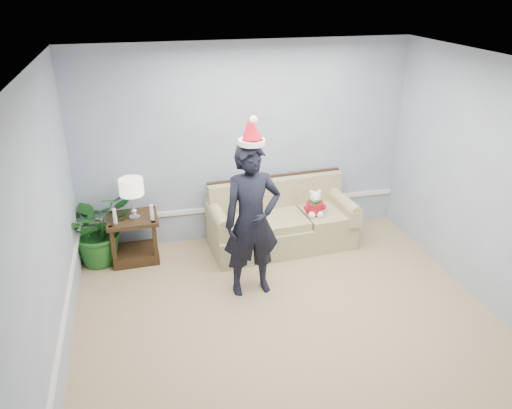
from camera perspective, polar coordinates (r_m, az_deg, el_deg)
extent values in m
cube|color=tan|center=(5.26, 5.08, -15.91)|extent=(4.50, 5.00, 0.02)
cube|color=white|center=(4.07, 6.54, 14.65)|extent=(4.50, 5.00, 0.02)
cube|color=#9BAFC6|center=(6.74, -1.30, 6.89)|extent=(4.50, 0.02, 2.70)
cube|color=#9BAFC6|center=(4.37, -23.67, -5.68)|extent=(0.02, 5.00, 2.70)
cube|color=white|center=(7.05, -1.18, -0.16)|extent=(4.48, 0.03, 0.06)
cube|color=white|center=(4.86, -21.53, -14.89)|extent=(0.03, 4.98, 0.06)
cube|color=#566730|center=(6.87, 2.94, -3.36)|extent=(1.98, 0.95, 0.37)
cube|color=#566730|center=(6.59, -1.89, -2.30)|extent=(0.61, 0.70, 0.11)
cube|color=#566730|center=(6.72, 3.09, -1.74)|extent=(0.61, 0.70, 0.11)
cube|color=#566730|center=(6.90, 7.84, -1.20)|extent=(0.61, 0.70, 0.11)
cube|color=#566730|center=(6.95, 2.29, 1.02)|extent=(1.94, 0.31, 0.51)
cube|color=black|center=(6.90, 2.17, 3.18)|extent=(1.93, 0.18, 0.05)
cube|color=#566730|center=(6.56, -4.41, -1.95)|extent=(0.22, 0.83, 0.22)
cube|color=#566730|center=(7.02, 9.90, -0.39)|extent=(0.22, 0.83, 0.22)
cube|color=#352313|center=(6.54, -13.99, -1.60)|extent=(0.65, 0.55, 0.05)
cube|color=#352313|center=(6.78, -13.54, -5.55)|extent=(0.59, 0.49, 0.14)
cube|color=#352313|center=(6.50, -15.97, -4.85)|extent=(0.05, 0.05, 0.62)
cube|color=#352313|center=(6.49, -11.43, -4.40)|extent=(0.05, 0.05, 0.62)
cube|color=#352313|center=(6.86, -15.92, -3.19)|extent=(0.05, 0.05, 0.62)
cube|color=#352313|center=(6.85, -11.63, -2.77)|extent=(0.05, 0.05, 0.62)
cylinder|color=silver|center=(6.49, -13.70, -1.42)|extent=(0.14, 0.14, 0.03)
sphere|color=silver|center=(6.45, -13.77, -0.79)|extent=(0.08, 0.08, 0.08)
cylinder|color=silver|center=(6.40, -13.88, 0.27)|extent=(0.02, 0.02, 0.30)
cylinder|color=beige|center=(6.32, -14.07, 1.98)|extent=(0.30, 0.30, 0.21)
cylinder|color=silver|center=(6.40, -15.80, -1.64)|extent=(0.05, 0.05, 0.11)
cylinder|color=white|center=(6.36, -15.91, -0.82)|extent=(0.04, 0.04, 0.09)
cylinder|color=silver|center=(6.39, -11.81, -1.24)|extent=(0.05, 0.05, 0.11)
cylinder|color=white|center=(6.34, -11.88, -0.42)|extent=(0.04, 0.04, 0.09)
imported|color=#1D5D1F|center=(6.67, -17.66, -2.47)|extent=(1.17, 1.13, 0.99)
imported|color=black|center=(5.59, -0.47, -1.92)|extent=(0.68, 0.47, 1.81)
cylinder|color=white|center=(5.24, -0.51, 7.17)|extent=(0.31, 0.31, 0.06)
cone|color=red|center=(5.22, -0.58, 8.73)|extent=(0.26, 0.33, 0.33)
sphere|color=white|center=(5.10, -0.32, 9.64)|extent=(0.09, 0.09, 0.09)
sphere|color=white|center=(6.73, 6.71, -0.32)|extent=(0.21, 0.21, 0.21)
cylinder|color=red|center=(6.73, 6.71, -0.32)|extent=(0.25, 0.25, 0.15)
cylinder|color=#13641E|center=(6.70, 6.75, 0.33)|extent=(0.16, 0.16, 0.03)
sphere|color=white|center=(6.66, 6.51, -1.22)|extent=(0.10, 0.10, 0.10)
sphere|color=white|center=(6.70, 7.42, -1.11)|extent=(0.10, 0.10, 0.10)
sphere|color=white|center=(6.66, 6.80, 0.88)|extent=(0.15, 0.15, 0.15)
sphere|color=black|center=(6.59, 7.06, 0.47)|extent=(0.02, 0.02, 0.02)
sphere|color=white|center=(6.63, 6.38, 1.38)|extent=(0.06, 0.06, 0.06)
sphere|color=white|center=(6.66, 7.23, 1.46)|extent=(0.06, 0.06, 0.06)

